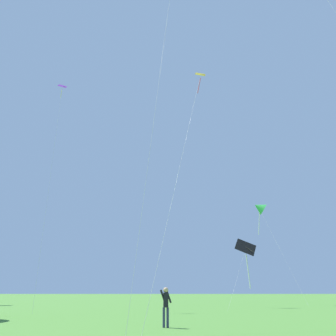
{
  "coord_description": "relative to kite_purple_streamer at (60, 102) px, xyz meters",
  "views": [
    {
      "loc": [
        1.67,
        -2.26,
        1.62
      ],
      "look_at": [
        2.23,
        31.72,
        13.65
      ],
      "focal_mm": 37.16,
      "sensor_mm": 36.0,
      "label": 1
    }
  ],
  "objects": [
    {
      "name": "kite_purple_streamer",
      "position": [
        0.0,
        0.0,
        0.0
      ],
      "size": [
        3.13,
        9.0,
        25.52
      ],
      "color": "purple",
      "rests_on": "ground_plane"
    },
    {
      "name": "kite_yellow_diamond",
      "position": [
        14.67,
        -12.79,
        -6.14
      ],
      "size": [
        4.26,
        10.45,
        18.61
      ],
      "color": "yellow",
      "rests_on": "ground_plane"
    },
    {
      "name": "kite_black_large",
      "position": [
        21.14,
        2.56,
        -17.32
      ],
      "size": [
        4.71,
        6.75,
        7.16
      ],
      "color": "black",
      "rests_on": "ground_plane"
    },
    {
      "name": "kite_green_small",
      "position": [
        25.34,
        10.76,
        -10.01
      ],
      "size": [
        3.31,
        8.39,
        13.5
      ],
      "color": "green",
      "rests_on": "ground_plane"
    },
    {
      "name": "person_near_tree",
      "position": [
        12.2,
        -18.18,
        -21.38
      ],
      "size": [
        0.58,
        0.24,
        1.78
      ],
      "color": "#2D3351",
      "rests_on": "ground_plane"
    }
  ]
}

